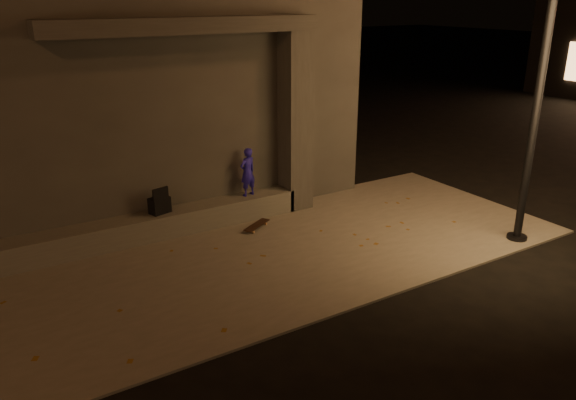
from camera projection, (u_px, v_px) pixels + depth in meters
ground at (335, 308)px, 8.14m from camera, size 120.00×120.00×0.00m
sidewalk at (266, 255)px, 9.73m from camera, size 11.00×4.40×0.04m
building at (120, 78)px, 11.93m from camera, size 9.00×5.10×5.22m
ledge at (148, 227)px, 10.30m from camera, size 6.00×0.55×0.45m
column at (295, 123)px, 11.34m from camera, size 0.55×0.55×3.60m
canopy at (186, 25)px, 9.63m from camera, size 5.00×0.70×0.28m
skateboarder at (248, 172)px, 11.09m from camera, size 0.40×0.31×0.97m
backpack at (160, 204)px, 10.29m from camera, size 0.41×0.32×0.51m
skateboard at (257, 225)px, 10.78m from camera, size 0.69×0.50×0.08m
street_lamp_0 at (553, 2)px, 8.94m from camera, size 0.36×0.36×7.34m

